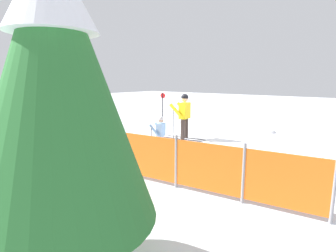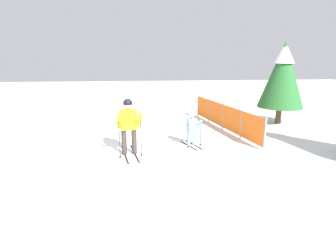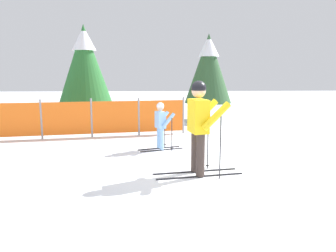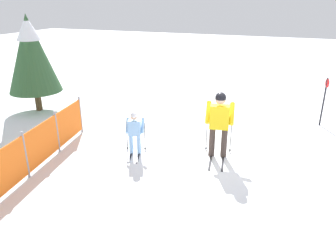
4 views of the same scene
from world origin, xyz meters
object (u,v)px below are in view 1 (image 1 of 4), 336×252
Objects in this scene: skier_child at (160,132)px; trail_marker at (163,104)px; safety_fence at (176,162)px; skier_adult at (184,112)px; conifer_near at (56,80)px.

trail_marker is at bearing -67.91° from skier_child.
skier_child is 2.70m from safety_fence.
trail_marker is (3.42, -2.64, -0.07)m from skier_adult.
skier_child is 5.62m from conifer_near.
safety_fence is at bearing 114.55° from skier_adult.
skier_adult is 2.23m from skier_child.
skier_adult is 0.47× the size of conifer_near.
skier_child is 0.32× the size of conifer_near.
conifer_near is (-2.74, 4.64, 1.60)m from skier_child.
conifer_near reaches higher than skier_adult.
conifer_near reaches higher than skier_child.
safety_fence is 8.94m from trail_marker.
trail_marker reaches higher than skier_child.
skier_child is at bearing 97.11° from skier_adult.
skier_child is 0.21× the size of safety_fence.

